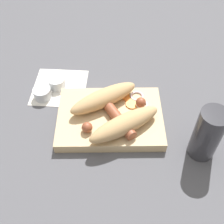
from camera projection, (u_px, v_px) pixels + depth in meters
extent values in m
plane|color=#4C4C51|center=(112.00, 121.00, 0.73)|extent=(3.00, 3.00, 0.00)
cube|color=tan|center=(112.00, 118.00, 0.71)|extent=(0.26, 0.19, 0.03)
ellipsoid|color=tan|center=(106.00, 98.00, 0.71)|extent=(0.19, 0.14, 0.04)
ellipsoid|color=tan|center=(127.00, 124.00, 0.66)|extent=(0.19, 0.14, 0.04)
cylinder|color=brown|center=(117.00, 114.00, 0.69)|extent=(0.10, 0.15, 0.03)
sphere|color=brown|center=(89.00, 127.00, 0.66)|extent=(0.03, 0.03, 0.03)
sphere|color=brown|center=(143.00, 102.00, 0.71)|extent=(0.03, 0.03, 0.03)
cylinder|color=orange|center=(128.00, 97.00, 0.74)|extent=(0.03, 0.03, 0.00)
cylinder|color=#F99E4C|center=(134.00, 104.00, 0.73)|extent=(0.03, 0.03, 0.00)
cylinder|color=orange|center=(130.00, 100.00, 0.74)|extent=(0.03, 0.03, 0.00)
cylinder|color=#F99E4C|center=(133.00, 100.00, 0.73)|extent=(0.03, 0.03, 0.00)
cylinder|color=orange|center=(138.00, 103.00, 0.73)|extent=(0.03, 0.03, 0.00)
torus|color=silver|center=(139.00, 96.00, 0.74)|extent=(0.04, 0.04, 0.01)
torus|color=silver|center=(144.00, 105.00, 0.72)|extent=(0.03, 0.03, 0.01)
cube|color=white|center=(61.00, 87.00, 0.80)|extent=(0.16, 0.16, 0.00)
cylinder|color=silver|center=(59.00, 83.00, 0.79)|extent=(0.05, 0.05, 0.03)
cylinder|color=maroon|center=(59.00, 85.00, 0.80)|extent=(0.04, 0.04, 0.01)
cylinder|color=silver|center=(44.00, 93.00, 0.77)|extent=(0.05, 0.05, 0.03)
cylinder|color=gold|center=(45.00, 96.00, 0.77)|extent=(0.04, 0.04, 0.01)
cylinder|color=#333338|center=(210.00, 134.00, 0.61)|extent=(0.06, 0.06, 0.14)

